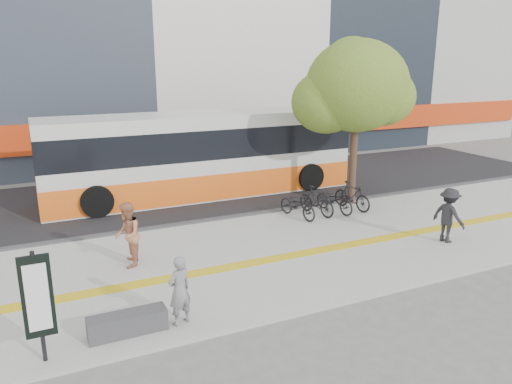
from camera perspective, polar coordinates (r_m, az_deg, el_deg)
name	(u,v)px	position (r m, az deg, el deg)	size (l,w,h in m)	color
ground	(224,289)	(12.58, -3.71, -11.13)	(120.00, 120.00, 0.00)	#5F5F5A
sidewalk	(204,265)	(13.84, -6.01, -8.44)	(40.00, 7.00, 0.08)	gray
tactile_strip	(210,271)	(13.39, -5.30, -9.06)	(40.00, 0.45, 0.01)	gold
street	(144,198)	(20.69, -12.87, -0.71)	(40.00, 8.00, 0.06)	black
curb	(170,227)	(16.96, -9.93, -3.96)	(40.00, 0.25, 0.14)	#363638
bench	(128,323)	(10.81, -14.65, -14.51)	(1.60, 0.45, 0.45)	#363638
signboard	(38,298)	(9.95, -23.96, -11.20)	(0.55, 0.10, 2.20)	black
street_tree	(354,88)	(19.04, 11.33, 11.74)	(4.40, 3.80, 6.31)	#342217
bus	(202,157)	(20.46, -6.29, 4.07)	(12.69, 3.01, 3.38)	silver
bicycle_row	(325,200)	(18.09, 7.98, -0.98)	(3.27, 1.88, 1.04)	black
seated_woman	(179,290)	(10.69, -8.85, -11.20)	(0.56, 0.37, 1.54)	black
pedestrian_tan	(127,235)	(13.77, -14.66, -4.81)	(0.87, 0.68, 1.79)	#B27050
pedestrian_dark	(449,215)	(16.20, 21.41, -2.51)	(1.10, 0.63, 1.71)	black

